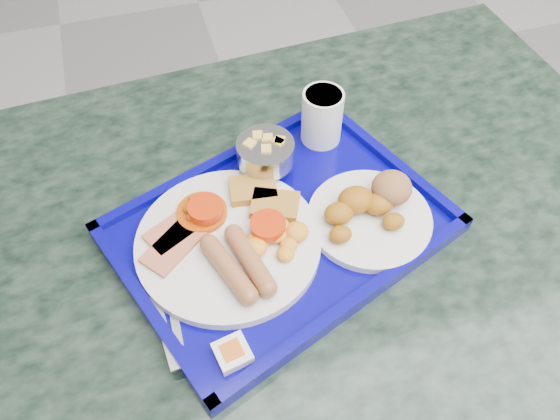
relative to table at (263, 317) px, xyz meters
name	(u,v)px	position (x,y,z in m)	size (l,w,h in m)	color
table	(263,317)	(0.00, 0.00, 0.00)	(1.39, 0.97, 0.84)	slate
tray	(280,229)	(0.04, 0.02, 0.22)	(0.55, 0.48, 0.03)	#05027B
main_plate	(233,238)	(-0.04, 0.01, 0.24)	(0.26, 0.26, 0.04)	silver
bread_plate	(371,210)	(0.17, 0.00, 0.25)	(0.18, 0.18, 0.06)	silver
fruit_bowl	(266,153)	(0.05, 0.13, 0.27)	(0.09, 0.09, 0.06)	#AFAFB1
juice_cup	(322,115)	(0.16, 0.18, 0.28)	(0.07, 0.07, 0.09)	white
spoon	(162,258)	(-0.14, 0.01, 0.24)	(0.03, 0.19, 0.01)	#AFAFB1
knife	(158,310)	(-0.16, -0.07, 0.23)	(0.01, 0.18, 0.00)	#AFAFB1
jam_packet	(232,353)	(-0.08, -0.15, 0.24)	(0.05, 0.05, 0.02)	white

